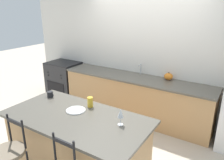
{
  "coord_description": "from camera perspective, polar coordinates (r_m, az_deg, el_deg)",
  "views": [
    {
      "loc": [
        1.84,
        -3.43,
        2.29
      ],
      "look_at": [
        0.04,
        -0.59,
        1.12
      ],
      "focal_mm": 35.0,
      "sensor_mm": 36.0,
      "label": 1
    }
  ],
  "objects": [
    {
      "name": "wine_glass",
      "position": [
        2.61,
        2.25,
        -8.76
      ],
      "size": [
        0.07,
        0.07,
        0.21
      ],
      "color": "white",
      "rests_on": "kitchen_island"
    },
    {
      "name": "wall_back",
      "position": [
        4.64,
        8.31,
        7.26
      ],
      "size": [
        6.0,
        0.07,
        2.7
      ],
      "color": "silver",
      "rests_on": "ground_plane"
    },
    {
      "name": "ground_plane",
      "position": [
        4.52,
        3.59,
        -11.36
      ],
      "size": [
        18.0,
        18.0,
        0.0
      ],
      "primitive_type": "plane",
      "color": "beige"
    },
    {
      "name": "oven_range",
      "position": [
        5.74,
        -12.33,
        0.07
      ],
      "size": [
        0.78,
        0.65,
        0.92
      ],
      "color": "#28282B",
      "rests_on": "ground_plane"
    },
    {
      "name": "coffee_mug",
      "position": [
        3.54,
        -15.85,
        -3.61
      ],
      "size": [
        0.12,
        0.09,
        0.09
      ],
      "color": "#232326",
      "rests_on": "kitchen_island"
    },
    {
      "name": "pumpkin_decoration",
      "position": [
        4.4,
        14.53,
        0.91
      ],
      "size": [
        0.17,
        0.17,
        0.16
      ],
      "color": "orange",
      "rests_on": "back_counter"
    },
    {
      "name": "back_counter",
      "position": [
        4.62,
        6.05,
        -4.44
      ],
      "size": [
        3.16,
        0.71,
        0.89
      ],
      "color": "tan",
      "rests_on": "ground_plane"
    },
    {
      "name": "dinner_plate",
      "position": [
        3.04,
        -9.5,
        -7.75
      ],
      "size": [
        0.26,
        0.26,
        0.02
      ],
      "color": "white",
      "rests_on": "kitchen_island"
    },
    {
      "name": "bar_stool_near",
      "position": [
        2.94,
        -24.98,
        -18.38
      ],
      "size": [
        0.37,
        0.37,
        1.08
      ],
      "color": "black",
      "rests_on": "ground_plane"
    },
    {
      "name": "tumbler_cup",
      "position": [
        3.09,
        -5.72,
        -5.75
      ],
      "size": [
        0.08,
        0.08,
        0.14
      ],
      "color": "gold",
      "rests_on": "kitchen_island"
    },
    {
      "name": "kitchen_island",
      "position": [
        3.14,
        -8.96,
        -16.72
      ],
      "size": [
        1.93,
        0.99,
        0.92
      ],
      "color": "tan",
      "rests_on": "ground_plane"
    },
    {
      "name": "sink_faucet",
      "position": [
        4.6,
        7.44,
        3.11
      ],
      "size": [
        0.02,
        0.13,
        0.22
      ],
      "color": "#ADAFB5",
      "rests_on": "back_counter"
    }
  ]
}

